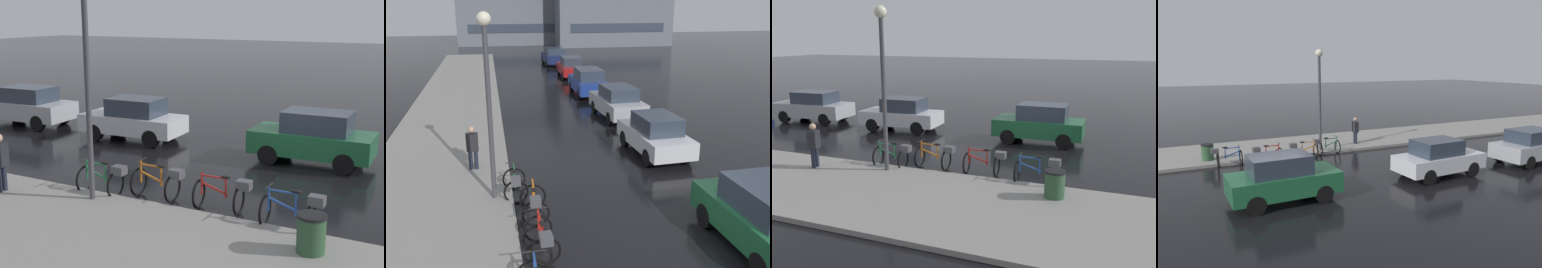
% 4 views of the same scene
% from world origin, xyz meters
% --- Properties ---
extents(ground_plane, '(140.00, 140.00, 0.00)m').
position_xyz_m(ground_plane, '(0.00, 0.00, 0.00)').
color(ground_plane, black).
extents(sidewalk_kerb, '(4.80, 60.00, 0.14)m').
position_xyz_m(sidewalk_kerb, '(-6.00, 10.00, 0.07)').
color(sidewalk_kerb, gray).
rests_on(sidewalk_kerb, ground).
extents(bicycle_nearest, '(0.74, 1.36, 0.96)m').
position_xyz_m(bicycle_nearest, '(-3.43, -1.48, 0.49)').
color(bicycle_nearest, black).
rests_on(bicycle_nearest, ground).
extents(bicycle_second, '(0.78, 1.38, 0.97)m').
position_xyz_m(bicycle_second, '(-3.10, 0.33, 0.48)').
color(bicycle_second, black).
rests_on(bicycle_second, ground).
extents(bicycle_third, '(0.79, 1.38, 0.99)m').
position_xyz_m(bicycle_third, '(-3.09, 2.14, 0.49)').
color(bicycle_third, black).
rests_on(bicycle_third, ground).
extents(bicycle_farthest, '(0.74, 1.32, 0.95)m').
position_xyz_m(bicycle_farthest, '(-3.51, 3.57, 0.49)').
color(bicycle_farthest, black).
rests_on(bicycle_farthest, ground).
extents(car_green, '(1.80, 3.81, 1.69)m').
position_xyz_m(car_green, '(2.06, -0.35, 0.85)').
color(car_green, '#1E6038').
rests_on(car_green, ground).
extents(car_white, '(1.88, 3.90, 1.60)m').
position_xyz_m(car_white, '(2.03, 6.42, 0.80)').
color(car_white, silver).
rests_on(car_white, ground).
extents(car_silver, '(2.01, 4.15, 1.64)m').
position_xyz_m(car_silver, '(2.19, 11.95, 0.82)').
color(car_silver, '#B2B5BA').
rests_on(car_silver, ground).
extents(pedestrian, '(0.40, 0.25, 1.67)m').
position_xyz_m(pedestrian, '(-4.79, 5.91, 0.94)').
color(pedestrian, '#1E2333').
rests_on(pedestrian, ground).
extents(streetlamp, '(0.39, 0.39, 5.45)m').
position_xyz_m(streetlamp, '(-4.13, 3.48, 3.56)').
color(streetlamp, '#424247').
rests_on(streetlamp, ground).
extents(trash_bin, '(0.59, 0.59, 0.92)m').
position_xyz_m(trash_bin, '(-4.55, -2.19, 0.46)').
color(trash_bin, '#2D5133').
rests_on(trash_bin, ground).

